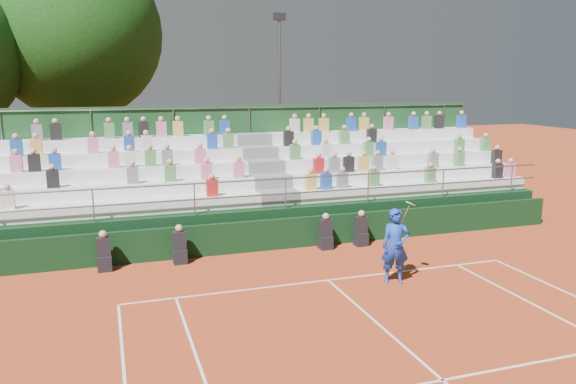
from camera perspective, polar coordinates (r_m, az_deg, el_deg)
name	(u,v)px	position (r m, az deg, el deg)	size (l,w,h in m)	color
ground	(328,280)	(15.53, 4.09, -8.94)	(90.00, 90.00, 0.00)	#AF401D
courtside_wall	(291,233)	(18.23, 0.30, -4.19)	(20.00, 0.15, 1.00)	black
line_officials	(249,241)	(17.41, -4.01, -5.04)	(8.46, 0.40, 1.19)	black
grandstand	(264,196)	(21.11, -2.50, -0.44)	(20.00, 5.20, 4.40)	black
tennis_player	(395,246)	(15.31, 10.86, -5.40)	(0.96, 0.69, 2.22)	#173CAE
tree_east	(74,33)	(28.12, -20.88, 14.87)	(7.85, 7.85, 11.42)	#3C2216
floodlight_mast	(280,88)	(28.78, -0.86, 10.53)	(0.60, 0.25, 8.64)	gray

